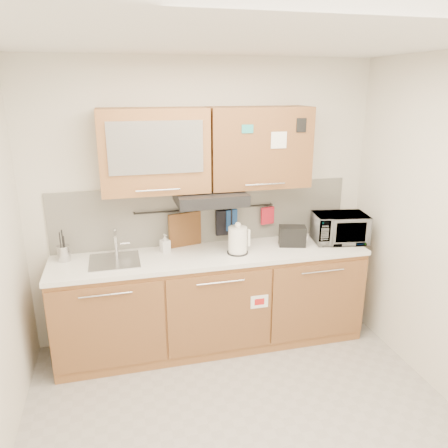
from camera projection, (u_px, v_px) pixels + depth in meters
floor at (250, 434)px, 3.09m from camera, size 3.20×3.20×0.00m
ceiling at (259, 36)px, 2.30m from camera, size 3.20×3.20×0.00m
wall_back at (204, 203)px, 4.08m from camera, size 3.20×0.00×3.20m
base_cabinet at (212, 304)px, 4.07m from camera, size 2.80×0.64×0.88m
countertop at (212, 255)px, 3.91m from camera, size 2.82×0.62×0.04m
backsplash at (205, 214)px, 4.10m from camera, size 2.80×0.02×0.56m
upper_cabinets at (207, 149)px, 3.75m from camera, size 1.82×0.37×0.70m
range_hood at (210, 197)px, 3.81m from camera, size 0.60×0.46×0.10m
sink at (115, 261)px, 3.72m from camera, size 0.42×0.40×0.26m
utensil_rail at (206, 209)px, 4.05m from camera, size 1.30×0.02×0.02m
utensil_crock at (64, 253)px, 3.72m from camera, size 0.12×0.12×0.27m
kettle at (238, 241)px, 3.87m from camera, size 0.21×0.19×0.29m
toaster at (292, 236)px, 4.07m from camera, size 0.27×0.21×0.18m
microwave at (340, 228)px, 4.16m from camera, size 0.54×0.41×0.27m
soap_bottle at (165, 243)px, 3.91m from camera, size 0.10×0.10×0.17m
cutting_board at (185, 233)px, 4.05m from camera, size 0.31×0.10×0.39m
oven_mitt at (231, 220)px, 4.12m from camera, size 0.12×0.06×0.20m
dark_pouch at (224, 222)px, 4.11m from camera, size 0.16×0.05×0.24m
pot_holder at (267, 216)px, 4.20m from camera, size 0.14×0.05×0.17m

